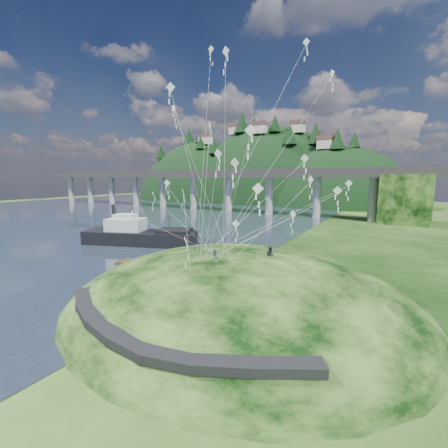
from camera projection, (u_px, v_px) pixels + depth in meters
The scene contains 10 objects.
ground at pixel (163, 293), 32.04m from camera, with size 320.00×320.00×0.00m, color black.
water at pixel (54, 217), 93.74m from camera, with size 240.00×240.00×0.00m, color #2D3C53.
grass_hill at pixel (238, 316), 29.96m from camera, with size 36.00×32.00×13.00m.
footpath at pixel (148, 334), 19.68m from camera, with size 22.29×5.84×0.83m.
bridge at pixel (242, 185), 103.43m from camera, with size 160.00×11.00×15.00m.
far_ridge at pixel (258, 215), 159.01m from camera, with size 153.00×70.00×94.50m.
work_barge at pixel (139, 234), 55.28m from camera, with size 21.43×12.46×7.26m.
wooden_dock at pixel (170, 268), 39.34m from camera, with size 16.11×4.71×1.14m.
kite_flyers at pixel (258, 247), 28.10m from camera, with size 4.89×4.24×1.84m.
kite_swarm at pixel (235, 159), 27.93m from camera, with size 20.47×16.18×21.88m.
Camera 1 is at (21.11, -22.96, 12.28)m, focal length 24.00 mm.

